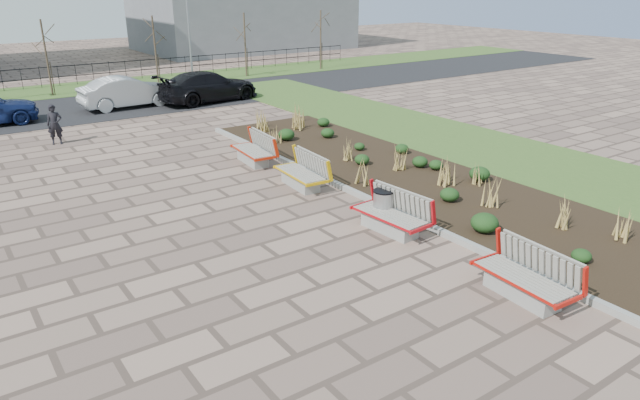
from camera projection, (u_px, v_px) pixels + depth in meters
ground at (345, 304)px, 11.05m from camera, size 120.00×120.00×0.00m
planting_bed at (406, 176)px, 18.20m from camera, size 4.50×18.00×0.10m
planting_curb at (348, 190)px, 16.95m from camera, size 0.16×18.00×0.15m
grass_verge_near at (502, 153)px, 20.76m from camera, size 5.00×38.00×0.04m
grass_verge_far at (47, 92)px, 32.47m from camera, size 80.00×5.00×0.04m
road at (73, 110)px, 27.88m from camera, size 80.00×7.00×0.02m
bench_a at (524, 275)px, 11.11m from camera, size 1.03×2.15×1.00m
bench_b at (390, 213)px, 14.10m from camera, size 1.07×2.17×1.00m
bench_c at (300, 171)px, 17.21m from camera, size 1.04×2.16×1.00m
bench_d at (252, 149)px, 19.52m from camera, size 1.07×2.17×1.00m
litter_bin at (383, 207)px, 14.62m from camera, size 0.52×0.52×0.88m
pedestrian at (55, 125)px, 21.74m from camera, size 0.63×0.50×1.54m
car_silver at (128, 92)px, 28.16m from camera, size 4.66×1.82×1.51m
car_black at (208, 86)px, 29.53m from camera, size 5.60×2.86×1.56m
tree_c at (47, 58)px, 30.60m from camera, size 1.40×1.40×4.00m
tree_d at (155, 51)px, 33.81m from camera, size 1.40×1.40×4.00m
tree_e at (245, 45)px, 37.03m from camera, size 1.40×1.40×4.00m
tree_f at (321, 40)px, 40.24m from camera, size 1.40×1.40×4.00m
lamp_east at (189, 32)px, 34.14m from camera, size 0.24×0.60×6.00m
railing_fence at (40, 77)px, 33.40m from camera, size 44.00×0.10×1.20m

